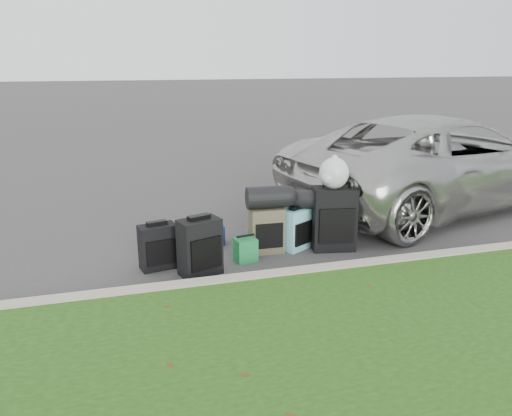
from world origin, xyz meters
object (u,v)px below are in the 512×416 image
object	(u,v)px
suitcase_large_black_left	(200,247)
suitcase_teal	(296,229)
tote_green	(246,250)
tote_navy	(215,235)
suitcase_small_black	(158,247)
suitcase_olive	(267,230)
suv	(440,161)
suitcase_large_black_right	(334,219)

from	to	relation	value
suitcase_large_black_left	suitcase_teal	distance (m)	1.46
tote_green	tote_navy	distance (m)	0.74
suitcase_small_black	tote_green	distance (m)	1.08
suitcase_teal	suitcase_olive	bearing A→B (deg)	149.80
suitcase_olive	suitcase_small_black	bearing A→B (deg)	-171.28
suv	suitcase_large_black_left	world-z (taller)	suv
suitcase_small_black	tote_green	bearing A→B (deg)	-15.99
suv	suitcase_teal	size ratio (longest dim) A/B	10.13
suitcase_teal	tote_green	size ratio (longest dim) A/B	1.87
suitcase_large_black_right	tote_green	distance (m)	1.27
suv	suitcase_small_black	distance (m)	5.17
suitcase_teal	suitcase_large_black_right	size ratio (longest dim) A/B	0.65
suitcase_olive	suitcase_teal	xyz separation A→B (m)	(0.41, -0.01, -0.02)
suitcase_small_black	suitcase_teal	world-z (taller)	suitcase_teal
suitcase_small_black	suitcase_teal	bearing A→B (deg)	-7.22
suitcase_teal	tote_green	distance (m)	0.80
suitcase_teal	tote_navy	bearing A→B (deg)	126.60
tote_green	suitcase_olive	bearing A→B (deg)	24.67
suv	tote_navy	xyz separation A→B (m)	(-4.11, -0.87, -0.65)
suv	tote_green	distance (m)	4.21
suitcase_large_black_left	suitcase_large_black_right	world-z (taller)	suitcase_large_black_right
suitcase_large_black_left	suitcase_large_black_right	bearing A→B (deg)	-8.36
suitcase_olive	tote_navy	xyz separation A→B (m)	(-0.60, 0.45, -0.17)
suitcase_teal	tote_navy	world-z (taller)	suitcase_teal
suitcase_large_black_left	suitcase_olive	xyz separation A→B (m)	(0.97, 0.48, -0.04)
suv	suitcase_small_black	world-z (taller)	suv
suitcase_large_black_left	suitcase_olive	bearing A→B (deg)	7.72
suitcase_olive	suitcase_teal	distance (m)	0.41
suitcase_small_black	suitcase_large_black_right	xyz separation A→B (m)	(2.31, 0.02, 0.15)
tote_navy	suitcase_olive	bearing A→B (deg)	-36.68
suitcase_large_black_left	tote_navy	size ratio (longest dim) A/B	2.55
suitcase_olive	tote_green	world-z (taller)	suitcase_olive
suitcase_olive	suitcase_teal	bearing A→B (deg)	1.02
suitcase_large_black_right	tote_navy	xyz separation A→B (m)	(-1.49, 0.59, -0.29)
suitcase_small_black	suitcase_olive	size ratio (longest dim) A/B	0.92
suitcase_teal	suitcase_large_black_right	world-z (taller)	suitcase_large_black_right
suv	suitcase_olive	world-z (taller)	suv
suv	tote_navy	distance (m)	4.25
suv	suitcase_large_black_right	xyz separation A→B (m)	(-2.62, -1.46, -0.36)
suv	suitcase_large_black_right	size ratio (longest dim) A/B	6.63
suitcase_small_black	suitcase_large_black_right	bearing A→B (deg)	-11.41
suitcase_large_black_left	suitcase_teal	world-z (taller)	suitcase_large_black_left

